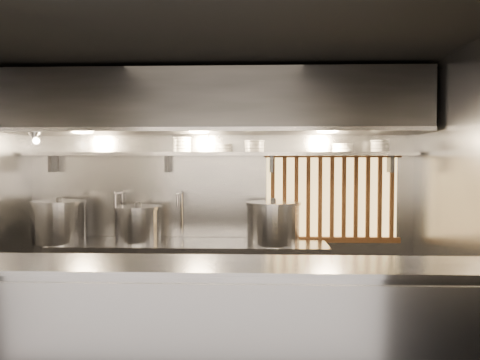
# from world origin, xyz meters

# --- Properties ---
(ceiling) EXTENTS (4.50, 4.50, 0.00)m
(ceiling) POSITION_xyz_m (0.00, 0.00, 2.80)
(ceiling) COLOR black
(ceiling) RESTS_ON wall_back
(wall_back) EXTENTS (4.50, 0.00, 4.50)m
(wall_back) POSITION_xyz_m (0.00, 1.50, 1.40)
(wall_back) COLOR gray
(wall_back) RESTS_ON floor
(wall_right) EXTENTS (0.00, 3.00, 3.00)m
(wall_right) POSITION_xyz_m (2.25, 0.00, 1.40)
(wall_right) COLOR gray
(wall_right) RESTS_ON floor
(serving_counter) EXTENTS (4.50, 0.56, 1.13)m
(serving_counter) POSITION_xyz_m (0.00, -0.96, 0.57)
(serving_counter) COLOR gray
(serving_counter) RESTS_ON floor
(cooking_bench) EXTENTS (3.00, 0.70, 0.90)m
(cooking_bench) POSITION_xyz_m (-0.30, 1.13, 0.45)
(cooking_bench) COLOR gray
(cooking_bench) RESTS_ON floor
(bowl_shelf) EXTENTS (4.40, 0.34, 0.04)m
(bowl_shelf) POSITION_xyz_m (0.00, 1.32, 1.88)
(bowl_shelf) COLOR gray
(bowl_shelf) RESTS_ON wall_back
(exhaust_hood) EXTENTS (4.40, 0.81, 0.65)m
(exhaust_hood) POSITION_xyz_m (0.00, 1.10, 2.42)
(exhaust_hood) COLOR #2D2D30
(exhaust_hood) RESTS_ON ceiling
(wood_screen) EXTENTS (1.56, 0.09, 1.04)m
(wood_screen) POSITION_xyz_m (1.30, 1.45, 1.38)
(wood_screen) COLOR #FFCD72
(wood_screen) RESTS_ON wall_back
(faucet_left) EXTENTS (0.04, 0.30, 0.50)m
(faucet_left) POSITION_xyz_m (-1.15, 1.37, 1.31)
(faucet_left) COLOR silver
(faucet_left) RESTS_ON wall_back
(faucet_right) EXTENTS (0.04, 0.30, 0.50)m
(faucet_right) POSITION_xyz_m (-0.45, 1.37, 1.31)
(faucet_right) COLOR silver
(faucet_right) RESTS_ON wall_back
(heat_lamp) EXTENTS (0.25, 0.35, 0.20)m
(heat_lamp) POSITION_xyz_m (-1.90, 0.85, 2.07)
(heat_lamp) COLOR gray
(heat_lamp) RESTS_ON exhaust_hood
(pendant_bulb) EXTENTS (0.09, 0.09, 0.19)m
(pendant_bulb) POSITION_xyz_m (-0.10, 1.20, 1.96)
(pendant_bulb) COLOR #2D2D30
(pendant_bulb) RESTS_ON exhaust_hood
(stock_pot_left) EXTENTS (0.59, 0.59, 0.50)m
(stock_pot_left) POSITION_xyz_m (-1.75, 1.08, 1.13)
(stock_pot_left) COLOR gray
(stock_pot_left) RESTS_ON cooking_bench
(stock_pot_mid) EXTENTS (0.69, 0.69, 0.44)m
(stock_pot_mid) POSITION_xyz_m (-0.88, 1.13, 1.10)
(stock_pot_mid) COLOR gray
(stock_pot_mid) RESTS_ON cooking_bench
(stock_pot_right) EXTENTS (0.76, 0.76, 0.50)m
(stock_pot_right) POSITION_xyz_m (0.61, 1.08, 1.13)
(stock_pot_right) COLOR gray
(stock_pot_right) RESTS_ON cooking_bench
(bowl_stack_0) EXTENTS (0.22, 0.22, 0.17)m
(bowl_stack_0) POSITION_xyz_m (-0.42, 1.32, 1.98)
(bowl_stack_0) COLOR silver
(bowl_stack_0) RESTS_ON bowl_shelf
(bowl_stack_1) EXTENTS (0.20, 0.20, 0.09)m
(bowl_stack_1) POSITION_xyz_m (0.06, 1.32, 1.95)
(bowl_stack_1) COLOR silver
(bowl_stack_1) RESTS_ON bowl_shelf
(bowl_stack_2) EXTENTS (0.23, 0.23, 0.13)m
(bowl_stack_2) POSITION_xyz_m (0.41, 1.32, 1.97)
(bowl_stack_2) COLOR silver
(bowl_stack_2) RESTS_ON bowl_shelf
(bowl_stack_3) EXTENTS (0.24, 0.24, 0.09)m
(bowl_stack_3) POSITION_xyz_m (1.39, 1.32, 1.95)
(bowl_stack_3) COLOR silver
(bowl_stack_3) RESTS_ON bowl_shelf
(bowl_stack_4) EXTENTS (0.21, 0.21, 0.13)m
(bowl_stack_4) POSITION_xyz_m (1.81, 1.32, 1.97)
(bowl_stack_4) COLOR silver
(bowl_stack_4) RESTS_ON bowl_shelf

